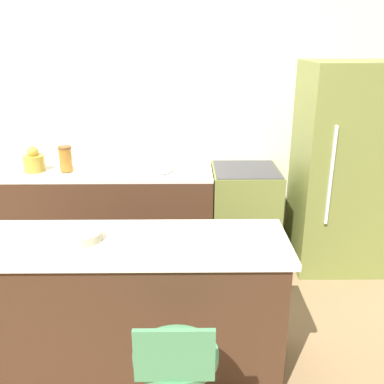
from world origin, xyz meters
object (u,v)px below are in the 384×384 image
object	(u,v)px
oven_range	(244,215)
mixing_bowl	(159,165)
refrigerator	(341,169)
kettle	(34,161)

from	to	relation	value
oven_range	mixing_bowl	size ratio (longest dim) A/B	3.77
refrigerator	mixing_bowl	world-z (taller)	refrigerator
refrigerator	mixing_bowl	distance (m)	1.61
oven_range	refrigerator	size ratio (longest dim) A/B	0.49
refrigerator	kettle	size ratio (longest dim) A/B	8.19
refrigerator	mixing_bowl	xyz separation A→B (m)	(-1.61, 0.00, 0.03)
refrigerator	mixing_bowl	bearing A→B (deg)	179.83
kettle	mixing_bowl	xyz separation A→B (m)	(1.09, 0.00, -0.04)
oven_range	refrigerator	world-z (taller)	refrigerator
oven_range	mixing_bowl	xyz separation A→B (m)	(-0.78, -0.04, 0.50)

